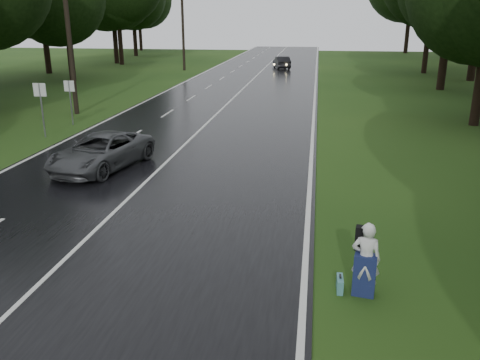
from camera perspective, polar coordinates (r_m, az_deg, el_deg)
The scene contains 16 objects.
ground at distance 12.18m, azimuth -21.78°, elevation -10.98°, with size 160.00×160.00×0.00m, color #274715.
road at distance 30.17m, azimuth -2.77°, elevation 7.41°, with size 12.00×140.00×0.04m, color black.
lane_center at distance 30.16m, azimuth -2.77°, elevation 7.46°, with size 0.12×140.00×0.01m, color silver.
grey_car at distance 19.96m, azimuth -15.56°, elevation 3.14°, with size 2.21×4.80×1.33m, color #444648.
far_car at distance 57.64m, azimuth 4.77°, elevation 13.24°, with size 1.41×4.04×1.33m, color black.
hitchhiker at distance 10.94m, azimuth 14.12°, elevation -9.01°, with size 0.66×0.62×1.66m.
suitcase at distance 11.24m, azimuth 11.33°, elevation -11.57°, with size 0.13×0.45×0.32m, color teal.
utility_pole_mid at distance 32.27m, azimuth -18.11°, elevation 7.21°, with size 1.80×0.28×10.67m, color black, non-canonical shape.
utility_pole_far at distance 56.26m, azimuth -6.37°, elevation 12.35°, with size 1.80×0.28×9.82m, color black, non-canonical shape.
road_sign_a at distance 26.43m, azimuth -21.32°, elevation 4.58°, with size 0.63×0.10×2.63m, color white, non-canonical shape.
road_sign_b at distance 28.95m, azimuth -18.50°, elevation 5.99°, with size 0.57×0.10×2.40m, color white, non-canonical shape.
tree_left_e at distance 49.20m, azimuth -18.50°, elevation 10.70°, with size 7.85×7.85×12.26m, color black, non-canonical shape.
tree_left_f at distance 64.30m, azimuth -13.32°, elevation 12.71°, with size 11.19×11.19×17.49m, color black, non-canonical shape.
tree_right_d at distance 30.22m, azimuth 25.09°, elevation 5.69°, with size 7.90×7.90×12.35m, color black, non-canonical shape.
tree_right_e at distance 44.04m, azimuth 21.86°, elevation 9.55°, with size 9.40×9.40×14.69m, color black, non-canonical shape.
tree_right_f at distance 56.36m, azimuth 20.22°, elevation 11.37°, with size 10.63×10.63×16.61m, color black, non-canonical shape.
Camera 1 is at (5.86, -9.05, 5.68)m, focal length 37.38 mm.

